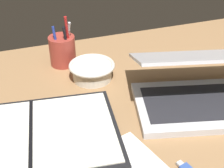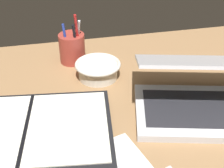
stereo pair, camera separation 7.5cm
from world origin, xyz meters
TOP-DOWN VIEW (x-y plane):
  - desk_top at (0.00, 0.00)cm, footprint 140.00×100.00cm
  - laptop at (20.81, 3.22)cm, footprint 39.12×33.65cm
  - bowl at (-2.09, 23.70)cm, footprint 13.14×13.14cm
  - pen_cup at (-8.07, 34.88)cm, footprint 7.93×7.93cm
  - planner at (-21.92, 1.94)cm, footprint 40.30×30.23cm
  - scissors at (-11.96, -7.61)cm, footprint 12.46×10.25cm

SIDE VIEW (x-z plane):
  - desk_top at x=0.00cm, z-range 0.00..2.00cm
  - scissors at x=-11.96cm, z-range 1.94..2.74cm
  - planner at x=-21.92cm, z-range 1.91..5.33cm
  - bowl at x=-2.09cm, z-range 2.28..7.08cm
  - laptop at x=20.81cm, z-range -1.07..14.24cm
  - pen_cup at x=-8.07cm, z-range -1.30..14.68cm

